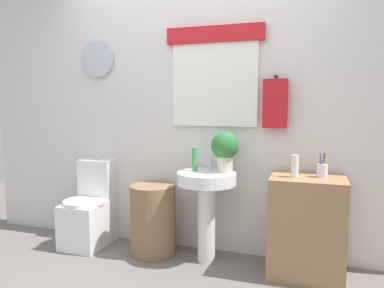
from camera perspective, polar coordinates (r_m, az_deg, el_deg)
back_wall at (r=3.35m, az=0.64°, el=5.89°), size 4.40×0.18×2.60m
toilet at (r=3.68m, az=-15.41°, el=-10.09°), size 0.38×0.51×0.81m
laundry_hamper at (r=3.34m, az=-6.06°, el=-11.55°), size 0.40×0.40×0.62m
pedestal_sink at (r=3.10m, az=2.25°, el=-7.94°), size 0.49×0.49×0.76m
faucet at (r=3.17m, az=2.88°, el=-3.13°), size 0.03×0.03×0.10m
wooden_cabinet at (r=3.04m, az=17.29°, el=-12.06°), size 0.56×0.44×0.77m
soap_bottle at (r=3.13m, az=0.41°, el=-2.36°), size 0.05×0.05×0.20m
potted_plant at (r=3.05m, az=5.12°, el=-0.68°), size 0.23×0.23×0.34m
lotion_bottle at (r=2.89m, az=15.64°, el=-3.30°), size 0.05×0.05×0.17m
toothbrush_cup at (r=2.95m, az=19.47°, el=-3.83°), size 0.08×0.08×0.19m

